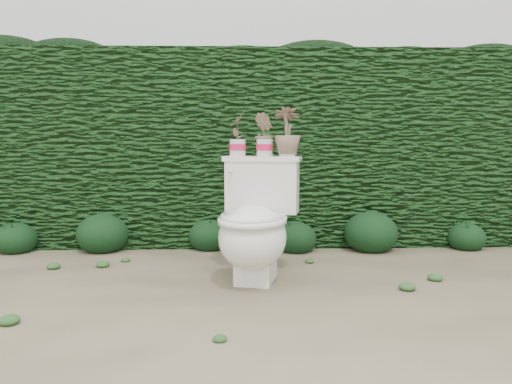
{
  "coord_description": "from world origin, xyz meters",
  "views": [
    {
      "loc": [
        -0.02,
        -2.85,
        0.9
      ],
      "look_at": [
        0.08,
        0.32,
        0.55
      ],
      "focal_mm": 35.0,
      "sensor_mm": 36.0,
      "label": 1
    }
  ],
  "objects_px": {
    "toilet": "(255,226)",
    "potted_plant_left": "(238,135)",
    "potted_plant_right": "(287,133)",
    "potted_plant_center": "(265,136)"
  },
  "relations": [
    {
      "from": "toilet",
      "to": "potted_plant_left",
      "type": "height_order",
      "value": "potted_plant_left"
    },
    {
      "from": "potted_plant_center",
      "to": "toilet",
      "type": "bearing_deg",
      "value": -32.82
    },
    {
      "from": "toilet",
      "to": "potted_plant_left",
      "type": "distance_m",
      "value": 0.63
    },
    {
      "from": "potted_plant_center",
      "to": "potted_plant_right",
      "type": "distance_m",
      "value": 0.15
    },
    {
      "from": "toilet",
      "to": "potted_plant_center",
      "type": "xyz_separation_m",
      "value": [
        0.07,
        0.23,
        0.55
      ]
    },
    {
      "from": "toilet",
      "to": "potted_plant_right",
      "type": "distance_m",
      "value": 0.64
    },
    {
      "from": "potted_plant_center",
      "to": "potted_plant_left",
      "type": "bearing_deg",
      "value": -119.18
    },
    {
      "from": "toilet",
      "to": "potted_plant_left",
      "type": "xyz_separation_m",
      "value": [
        -0.11,
        0.27,
        0.56
      ]
    },
    {
      "from": "toilet",
      "to": "potted_plant_right",
      "type": "height_order",
      "value": "potted_plant_right"
    },
    {
      "from": "potted_plant_left",
      "to": "potted_plant_right",
      "type": "height_order",
      "value": "potted_plant_right"
    }
  ]
}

